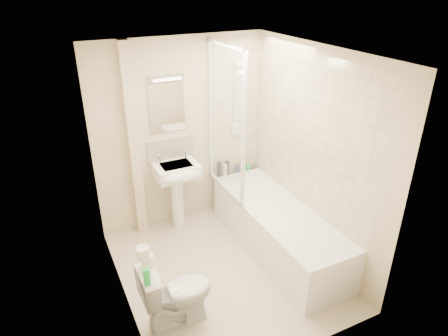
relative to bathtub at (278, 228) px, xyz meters
name	(u,v)px	position (x,y,z in m)	size (l,w,h in m)	color
floor	(225,270)	(-0.75, -0.09, -0.29)	(2.50, 2.50, 0.00)	beige
wall_back	(181,135)	(-0.75, 1.16, 0.91)	(2.20, 0.02, 2.40)	beige
wall_left	(114,200)	(-1.85, -0.09, 0.91)	(0.02, 2.50, 2.40)	beige
wall_right	(314,156)	(0.35, -0.09, 0.91)	(0.02, 2.50, 2.40)	beige
ceiling	(225,53)	(-0.75, -0.09, 2.11)	(2.20, 2.50, 0.02)	white
tile_back	(235,110)	(0.00, 1.15, 1.14)	(0.70, 0.01, 1.75)	beige
tile_right	(310,134)	(0.34, 0.00, 1.14)	(0.01, 2.10, 1.75)	beige
pipe_boxing	(133,145)	(-1.37, 1.10, 0.91)	(0.12, 0.12, 2.40)	beige
splashback	(170,150)	(-0.90, 1.15, 0.74)	(0.60, 0.01, 0.30)	beige
mirror	(168,108)	(-0.90, 1.15, 1.29)	(0.46, 0.01, 0.60)	white
strip_light	(166,77)	(-0.90, 1.13, 1.66)	(0.42, 0.07, 0.07)	silver
bathtub	(278,228)	(0.00, 0.00, 0.00)	(0.70, 2.10, 0.55)	white
shower_screen	(226,122)	(-0.35, 0.71, 1.16)	(0.04, 0.92, 1.80)	white
shower_fixture	(236,102)	(0.00, 1.10, 1.26)	(0.10, 0.16, 0.99)	white
pedestal_sink	(178,179)	(-0.90, 0.92, 0.44)	(0.54, 0.49, 1.03)	white
bottle_black_a	(219,169)	(-0.26, 1.07, 0.36)	(0.05, 0.05, 0.20)	black
bottle_white_a	(225,169)	(-0.18, 1.07, 0.34)	(0.06, 0.06, 0.16)	silver
bottle_black_b	(227,168)	(-0.15, 1.07, 0.36)	(0.06, 0.06, 0.19)	black
bottle_blue	(237,169)	(0.01, 1.07, 0.32)	(0.06, 0.06, 0.11)	navy
bottle_cream	(242,166)	(0.09, 1.07, 0.33)	(0.05, 0.05, 0.15)	beige
bottle_white_b	(244,166)	(0.11, 1.07, 0.34)	(0.06, 0.06, 0.16)	silver
bottle_green	(248,167)	(0.18, 1.07, 0.31)	(0.06, 0.06, 0.09)	green
toilet	(177,293)	(-1.47, -0.55, 0.05)	(0.67, 0.39, 0.68)	white
toilet_roll_lower	(148,261)	(-1.69, -0.46, 0.45)	(0.11, 0.11, 0.11)	white
toilet_roll_upper	(143,253)	(-1.73, -0.48, 0.56)	(0.12, 0.12, 0.11)	white
green_bottle	(147,276)	(-1.76, -0.68, 0.47)	(0.06, 0.06, 0.16)	green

